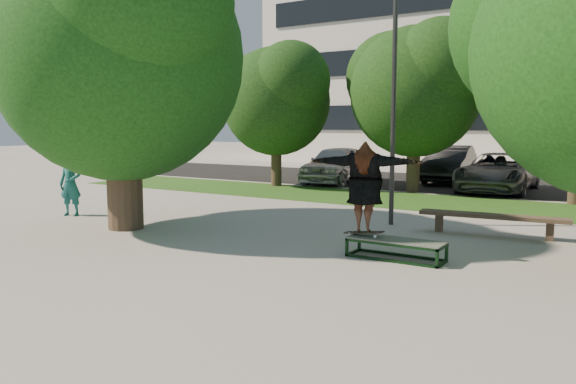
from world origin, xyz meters
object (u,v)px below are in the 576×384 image
Objects in this scene: lamppost at (394,98)px; car_dark at (449,164)px; tree_left at (120,43)px; car_silver_a at (336,164)px; bench at (493,218)px; bystander at (71,184)px; car_grey at (498,172)px; grind_box at (396,249)px.

lamppost reaches higher than car_dark.
tree_left reaches higher than car_silver_a.
lamppost reaches higher than bench.
lamppost is at bearing -61.06° from car_silver_a.
bystander is 15.07m from car_grey.
bystander is at bearing -118.70° from car_dark.
lamppost is at bearing 3.20° from bystander.
lamppost is 1.28× the size of car_silver_a.
bench is 0.67× the size of car_dark.
car_dark is at bearing 77.81° from tree_left.
tree_left is at bearing -29.54° from bystander.
tree_left is 1.49× the size of car_silver_a.
bystander reaches higher than grind_box.
tree_left is at bearing -159.95° from bench.
lamppost is 1.25× the size of car_dark.
car_silver_a reaches higher than car_grey.
bystander is at bearing -126.24° from car_grey.
car_silver_a reaches higher than car_dark.
car_grey is at bearing -3.01° from car_silver_a.
car_silver_a is (1.98, 11.96, -0.07)m from bystander.
car_grey reaches higher than grind_box.
lamppost is at bearing 36.42° from tree_left.
tree_left is 4.48m from bystander.
car_grey reaches higher than bench.
tree_left is 1.36× the size of car_grey.
car_silver_a reaches higher than grind_box.
lamppost is 10.67m from car_silver_a.
bench is (1.00, 3.28, 0.23)m from grind_box.
car_silver_a is 5.01m from car_dark.
car_dark reaches higher than car_grey.
car_dark reaches higher than bench.
bench is at bearing 25.61° from tree_left.
car_grey is (2.62, -2.56, -0.08)m from car_dark.
tree_left is 1.46× the size of car_dark.
grind_box is at bearing -64.19° from car_silver_a.
bystander is 0.34× the size of car_grey.
bystander is at bearing 170.64° from tree_left.
lamppost is at bearing -86.91° from car_dark.
bystander is at bearing -105.77° from car_silver_a.
bystander is (-8.00, -3.46, -2.27)m from lamppost.
car_dark is 0.93× the size of car_grey.
grind_box is 15.32m from car_dark.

